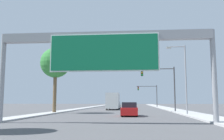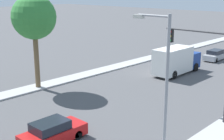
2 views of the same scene
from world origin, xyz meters
TOP-DOWN VIEW (x-y plane):
  - median_strip_left at (-9.00, 60.00)m, footprint 2.00×120.00m
  - car_far_left at (1.75, 27.50)m, footprint 1.82×4.38m
  - car_far_center at (-1.75, 57.84)m, footprint 1.71×4.60m
  - truck_box_primary at (-1.75, 47.56)m, footprint 2.32×7.21m
  - traffic_light_near_intersection at (6.84, 38.00)m, footprint 5.47×0.32m
  - palm_tree_background at (-8.83, 33.37)m, footprint 4.29×4.29m
  - street_lamp_right at (8.33, 29.98)m, footprint 2.34×0.28m

SIDE VIEW (x-z plane):
  - median_strip_left at x=-9.00m, z-range 0.00..0.15m
  - car_far_center at x=-1.75m, z-range -0.04..1.43m
  - car_far_left at x=1.75m, z-range -0.05..1.50m
  - truck_box_primary at x=-1.75m, z-range 0.02..3.22m
  - traffic_light_near_intersection at x=6.84m, z-range 1.25..8.21m
  - street_lamp_right at x=8.33m, z-range 0.74..9.27m
  - palm_tree_background at x=-8.83m, z-range 2.41..11.66m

